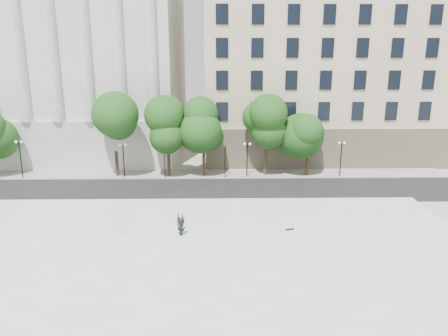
{
  "coord_description": "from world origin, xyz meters",
  "views": [
    {
      "loc": [
        3.31,
        -25.17,
        14.02
      ],
      "look_at": [
        3.94,
        10.0,
        4.53
      ],
      "focal_mm": 35.0,
      "sensor_mm": 36.0,
      "label": 1
    }
  ],
  "objects": [
    {
      "name": "ground",
      "position": [
        0.0,
        0.0,
        0.0
      ],
      "size": [
        160.0,
        160.0,
        0.0
      ],
      "primitive_type": "plane",
      "color": "beige",
      "rests_on": "ground"
    },
    {
      "name": "plaza",
      "position": [
        0.0,
        3.0,
        0.23
      ],
      "size": [
        44.0,
        22.0,
        0.45
      ],
      "primitive_type": "cube",
      "color": "white",
      "rests_on": "ground"
    },
    {
      "name": "building_west",
      "position": [
        -17.0,
        38.57,
        12.89
      ],
      "size": [
        31.5,
        27.65,
        25.6
      ],
      "color": "silver",
      "rests_on": "ground"
    },
    {
      "name": "street_trees",
      "position": [
        -1.54,
        23.26,
        5.55
      ],
      "size": [
        40.25,
        4.65,
        7.85
      ],
      "color": "#382619",
      "rests_on": "ground"
    },
    {
      "name": "lamp_posts",
      "position": [
        -0.54,
        22.6,
        2.87
      ],
      "size": [
        36.92,
        0.28,
        4.38
      ],
      "color": "black",
      "rests_on": "ground"
    },
    {
      "name": "person_lying",
      "position": [
        0.6,
        5.57,
        0.69
      ],
      "size": [
        0.7,
        1.8,
        0.48
      ],
      "primitive_type": "imported",
      "rotation": [
        -1.54,
        0.0,
        -0.03
      ],
      "color": "black",
      "rests_on": "plaza"
    },
    {
      "name": "traffic_light_west",
      "position": [
        -2.49,
        22.3,
        3.78
      ],
      "size": [
        1.17,
        1.94,
        4.28
      ],
      "color": "black",
      "rests_on": "ground"
    },
    {
      "name": "skateboard",
      "position": [
        9.04,
        6.44,
        0.49
      ],
      "size": [
        0.72,
        0.42,
        0.07
      ],
      "primitive_type": "cube",
      "rotation": [
        0.0,
        0.0,
        0.36
      ],
      "color": "black",
      "rests_on": "plaza"
    },
    {
      "name": "building_east",
      "position": [
        20.0,
        38.91,
        11.14
      ],
      "size": [
        36.0,
        26.15,
        23.0
      ],
      "color": "beige",
      "rests_on": "ground"
    },
    {
      "name": "street",
      "position": [
        0.0,
        18.0,
        0.01
      ],
      "size": [
        60.0,
        8.0,
        0.02
      ],
      "primitive_type": "cube",
      "color": "black",
      "rests_on": "ground"
    },
    {
      "name": "far_sidewalk",
      "position": [
        0.0,
        24.0,
        0.06
      ],
      "size": [
        60.0,
        4.0,
        0.12
      ],
      "primitive_type": "cube",
      "color": "#99968D",
      "rests_on": "ground"
    },
    {
      "name": "traffic_light_east",
      "position": [
        4.27,
        22.3,
        3.75
      ],
      "size": [
        1.03,
        1.89,
        4.25
      ],
      "color": "black",
      "rests_on": "ground"
    }
  ]
}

